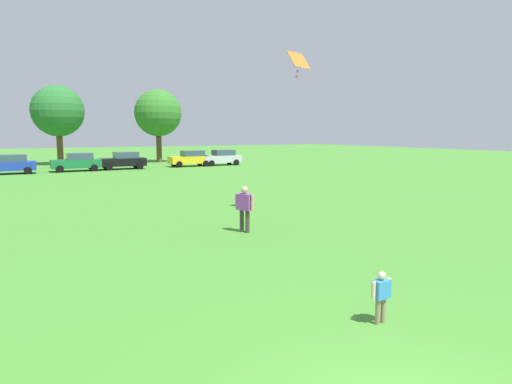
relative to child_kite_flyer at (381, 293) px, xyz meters
name	(u,v)px	position (x,y,z in m)	size (l,w,h in m)	color
ground_plane	(80,183)	(-1.89, 27.53, -0.60)	(160.00, 160.00, 0.00)	#42842D
child_kite_flyer	(381,293)	(0.00, 0.00, 0.00)	(0.48, 0.20, 1.00)	#8C7259
adult_bystander	(245,205)	(1.26, 8.01, 0.39)	(0.53, 0.71, 1.66)	#3F3833
kite	(299,62)	(4.99, 10.21, 5.94)	(1.20, 0.84, 1.09)	orange
parked_car_blue_0	(9,164)	(-6.31, 37.62, 0.26)	(4.30, 2.02, 1.68)	#1E38AD
parked_car_green_1	(77,162)	(-0.83, 37.96, 0.26)	(4.30, 2.02, 1.68)	#196B38
parked_car_black_2	(123,160)	(3.46, 38.23, 0.26)	(4.30, 2.02, 1.68)	black
parked_car_yellow_3	(190,158)	(10.46, 38.45, 0.26)	(4.30, 2.02, 1.68)	yellow
parked_car_silver_4	(221,157)	(14.03, 38.43, 0.26)	(4.30, 2.02, 1.68)	silver
tree_right	(58,111)	(-1.39, 47.73, 5.29)	(5.60, 5.60, 8.72)	brown
tree_far_right	(158,113)	(9.53, 46.75, 5.27)	(5.57, 5.57, 8.68)	brown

